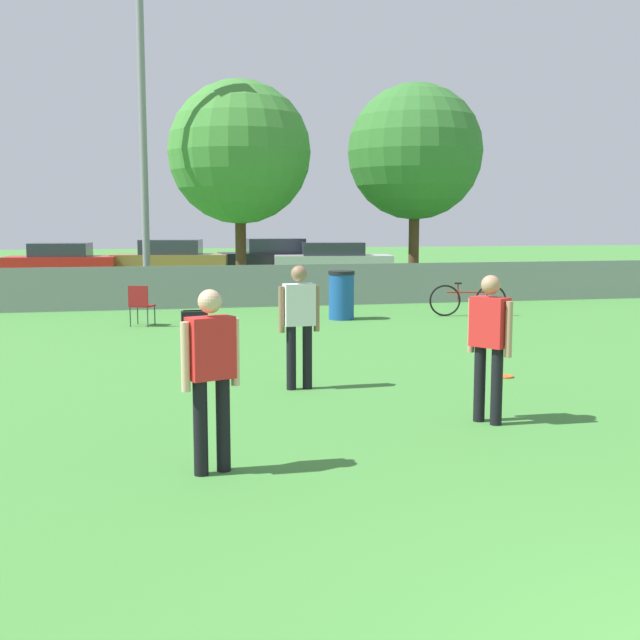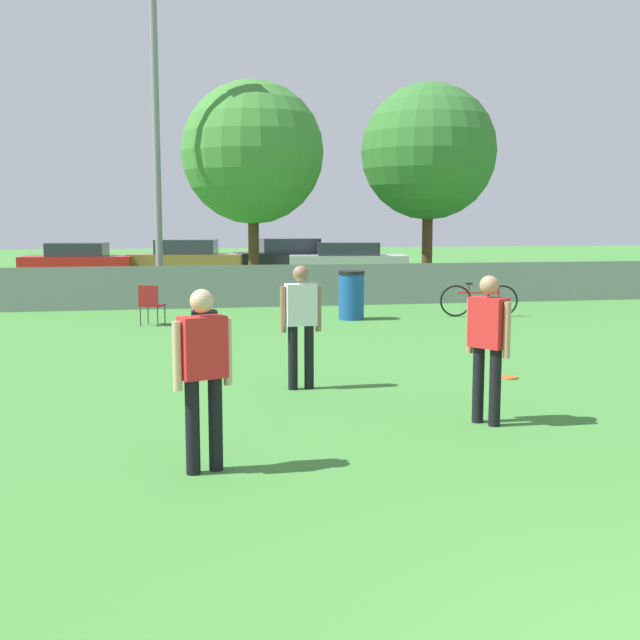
{
  "view_description": "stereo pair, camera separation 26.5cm",
  "coord_description": "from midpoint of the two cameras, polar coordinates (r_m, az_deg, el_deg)",
  "views": [
    {
      "loc": [
        -3.13,
        -2.67,
        2.3
      ],
      "look_at": [
        -1.04,
        6.94,
        1.05
      ],
      "focal_mm": 45.0,
      "sensor_mm": 36.0,
      "label": 1
    },
    {
      "loc": [
        -2.87,
        -2.73,
        2.3
      ],
      "look_at": [
        -1.04,
        6.94,
        1.05
      ],
      "focal_mm": 45.0,
      "sensor_mm": 36.0,
      "label": 2
    }
  ],
  "objects": [
    {
      "name": "gear_bag_sideline",
      "position": [
        18.01,
        -9.34,
        0.23
      ],
      "size": [
        0.58,
        0.32,
        0.28
      ],
      "color": "black",
      "rests_on": "ground_plane"
    },
    {
      "name": "player_receiver_white",
      "position": [
        10.75,
        -2.2,
        0.15
      ],
      "size": [
        0.57,
        0.25,
        1.68
      ],
      "rotation": [
        0.0,
        0.0,
        0.07
      ],
      "color": "black",
      "rests_on": "ground_plane"
    },
    {
      "name": "fence_backline",
      "position": [
        20.99,
        -3.99,
        2.44
      ],
      "size": [
        24.5,
        0.07,
        1.21
      ],
      "color": "gray",
      "rests_on": "ground_plane"
    },
    {
      "name": "frisbee_disc",
      "position": [
        11.98,
        12.38,
        -3.93
      ],
      "size": [
        0.25,
        0.25,
        0.03
      ],
      "color": "#E5591E",
      "rests_on": "ground_plane"
    },
    {
      "name": "player_defender_red",
      "position": [
        7.27,
        -8.8,
        -3.36
      ],
      "size": [
        0.54,
        0.35,
        1.68
      ],
      "rotation": [
        0.0,
        0.0,
        0.36
      ],
      "color": "black",
      "rests_on": "ground_plane"
    },
    {
      "name": "tree_near_pole",
      "position": [
        23.98,
        -6.06,
        11.75
      ],
      "size": [
        4.16,
        4.16,
        6.29
      ],
      "color": "#4C331E",
      "rests_on": "ground_plane"
    },
    {
      "name": "parked_car_silver",
      "position": [
        31.2,
        0.68,
        4.27
      ],
      "size": [
        4.72,
        2.32,
        1.38
      ],
      "rotation": [
        0.0,
        0.0,
        -0.14
      ],
      "color": "black",
      "rests_on": "ground_plane"
    },
    {
      "name": "light_pole",
      "position": [
        22.72,
        -12.86,
        14.7
      ],
      "size": [
        0.9,
        0.36,
        9.09
      ],
      "color": "gray",
      "rests_on": "ground_plane"
    },
    {
      "name": "parked_car_tan",
      "position": [
        31.71,
        -10.77,
        4.23
      ],
      "size": [
        4.64,
        2.5,
        1.48
      ],
      "rotation": [
        0.0,
        0.0,
        -0.19
      ],
      "color": "black",
      "rests_on": "ground_plane"
    },
    {
      "name": "parked_car_dark",
      "position": [
        32.46,
        -3.5,
        4.43
      ],
      "size": [
        4.45,
        1.85,
        1.5
      ],
      "rotation": [
        0.0,
        0.0,
        0.03
      ],
      "color": "black",
      "rests_on": "ground_plane"
    },
    {
      "name": "parked_car_red",
      "position": [
        31.82,
        -18.16,
        3.96
      ],
      "size": [
        4.25,
        2.16,
        1.39
      ],
      "rotation": [
        0.0,
        0.0,
        -0.11
      ],
      "color": "black",
      "rests_on": "ground_plane"
    },
    {
      "name": "folding_chair_sideline",
      "position": [
        17.6,
        -13.06,
        1.2
      ],
      "size": [
        0.58,
        0.58,
        0.88
      ],
      "rotation": [
        0.0,
        0.0,
        2.75
      ],
      "color": "#333338",
      "rests_on": "ground_plane"
    },
    {
      "name": "trash_bin",
      "position": [
        18.32,
        1.12,
        1.79
      ],
      "size": [
        0.6,
        0.6,
        1.11
      ],
      "color": "#194C99",
      "rests_on": "ground_plane"
    },
    {
      "name": "bicycle_sideline",
      "position": [
        19.24,
        10.09,
        1.42
      ],
      "size": [
        1.81,
        0.49,
        0.8
      ],
      "rotation": [
        0.0,
        0.0,
        -0.18
      ],
      "color": "black",
      "rests_on": "ground_plane"
    },
    {
      "name": "player_thrower_red",
      "position": [
        9.12,
        11.14,
        -1.26
      ],
      "size": [
        0.41,
        0.49,
        1.68
      ],
      "rotation": [
        0.0,
        0.0,
        -1.0
      ],
      "color": "black",
      "rests_on": "ground_plane"
    },
    {
      "name": "tree_far_right",
      "position": [
        24.89,
        6.47,
        11.77
      ],
      "size": [
        4.08,
        4.08,
        6.34
      ],
      "color": "#4C331E",
      "rests_on": "ground_plane"
    }
  ]
}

